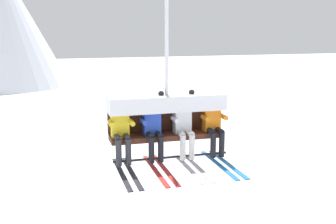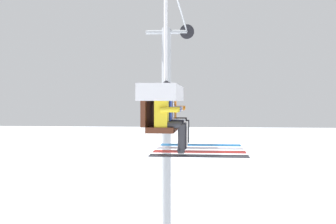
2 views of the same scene
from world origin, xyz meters
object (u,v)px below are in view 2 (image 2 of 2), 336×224
at_px(chairlift_chair, 162,99).
at_px(skier_orange, 177,114).
at_px(skier_blue, 172,115).
at_px(lift_tower_far, 167,143).
at_px(skier_white, 174,114).
at_px(skier_yellow, 169,118).

distance_m(chairlift_chair, skier_orange, 0.98).
bearing_deg(skier_blue, lift_tower_far, 6.18).
bearing_deg(lift_tower_far, skier_white, -173.35).
bearing_deg(chairlift_chair, skier_orange, -13.70).
bearing_deg(lift_tower_far, skier_blue, -173.82).
bearing_deg(lift_tower_far, skier_orange, -172.77).
xyz_separation_m(skier_white, skier_orange, (0.60, -0.01, -0.02)).
relative_size(lift_tower_far, skier_yellow, 5.60).
xyz_separation_m(chairlift_chair, skier_yellow, (-0.90, -0.22, -0.32)).
height_order(lift_tower_far, skier_orange, lift_tower_far).
distance_m(lift_tower_far, skier_blue, 8.70).
distance_m(lift_tower_far, chairlift_chair, 8.44).
relative_size(skier_white, skier_orange, 1.00).
xyz_separation_m(lift_tower_far, chairlift_chair, (-8.25, -0.71, 1.65)).
relative_size(chairlift_chair, skier_yellow, 2.12).
bearing_deg(skier_yellow, skier_blue, 0.65).
height_order(skier_white, skier_orange, skier_white).
xyz_separation_m(lift_tower_far, skier_orange, (-7.34, -0.93, 1.33)).
height_order(skier_blue, skier_white, same).
distance_m(chairlift_chair, skier_white, 0.48).
relative_size(lift_tower_far, chairlift_chair, 2.64).
relative_size(chairlift_chair, skier_orange, 2.12).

